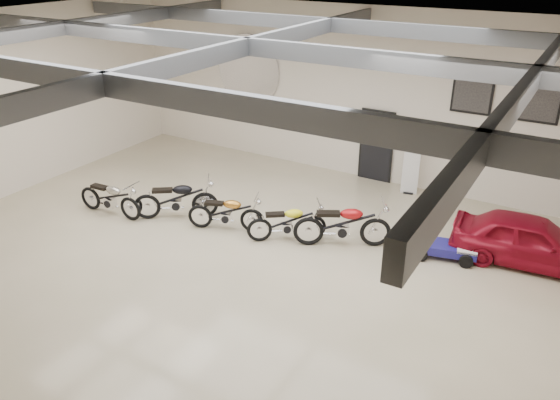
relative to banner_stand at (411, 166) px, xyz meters
The scene contains 18 objects.
floor 5.83m from the banner_stand, 107.49° to the right, with size 16.00×12.00×0.01m, color #C4B395.
ceiling 7.11m from the banner_stand, 107.49° to the right, with size 16.00×12.00×0.01m, color gray.
back_wall 2.45m from the banner_stand, 163.91° to the left, with size 16.00×0.02×5.00m, color beige.
left_wall 11.30m from the banner_stand, 150.53° to the right, with size 0.02×12.00×5.00m, color beige.
ceiling_beams 6.97m from the banner_stand, 107.49° to the right, with size 15.80×11.80×0.32m, color #4F5256, non-canonical shape.
door 1.33m from the banner_stand, 159.96° to the left, with size 0.92×0.08×2.10m, color black.
logo_plaque 6.07m from the banner_stand, behind, with size 2.30×0.06×1.16m, color silver, non-canonical shape.
poster_left 2.63m from the banner_stand, 19.96° to the left, with size 1.05×0.08×1.35m, color black, non-canonical shape.
poster_mid 3.68m from the banner_stand, ahead, with size 1.05×0.08×1.35m, color black, non-canonical shape.
oil_sign 0.98m from the banner_stand, 69.69° to the left, with size 0.72×0.10×0.72m, color white, non-canonical shape.
banner_stand is the anchor object (origin of this frame).
motorcycle_silver 8.26m from the banner_stand, 139.79° to the right, with size 1.97×0.61×1.02m, color silver, non-canonical shape.
motorcycle_black 6.57m from the banner_stand, 135.73° to the right, with size 2.11×0.66×1.10m, color silver, non-canonical shape.
motorcycle_gold 5.50m from the banner_stand, 125.60° to the right, with size 1.90×0.59×0.99m, color silver, non-canonical shape.
motorcycle_yellow 4.47m from the banner_stand, 111.60° to the right, with size 1.87×0.58×0.97m, color silver, non-canonical shape.
motorcycle_red 3.74m from the banner_stand, 96.02° to the right, with size 2.23×0.69×1.16m, color silver, non-canonical shape.
go_kart 3.61m from the banner_stand, 56.31° to the right, with size 1.73×0.78×0.63m, color navy, non-canonical shape.
vintage_car 4.21m from the banner_stand, 33.46° to the right, with size 3.34×1.35×1.14m, color maroon.
Camera 1 is at (5.84, -8.64, 6.47)m, focal length 35.00 mm.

